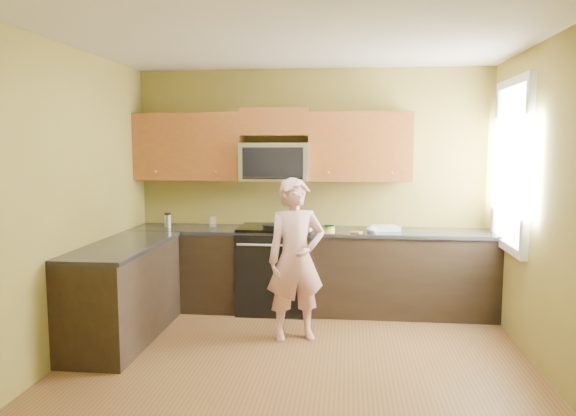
# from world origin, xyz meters

# --- Properties ---
(floor) EXTENTS (4.00, 4.00, 0.00)m
(floor) POSITION_xyz_m (0.00, 0.00, 0.00)
(floor) COLOR brown
(floor) RESTS_ON ground
(ceiling) EXTENTS (4.00, 4.00, 0.00)m
(ceiling) POSITION_xyz_m (0.00, 0.00, 2.70)
(ceiling) COLOR white
(ceiling) RESTS_ON ground
(wall_back) EXTENTS (4.00, 0.00, 4.00)m
(wall_back) POSITION_xyz_m (0.00, 2.00, 1.35)
(wall_back) COLOR olive
(wall_back) RESTS_ON ground
(wall_front) EXTENTS (4.00, 0.00, 4.00)m
(wall_front) POSITION_xyz_m (0.00, -2.00, 1.35)
(wall_front) COLOR olive
(wall_front) RESTS_ON ground
(wall_left) EXTENTS (0.00, 4.00, 4.00)m
(wall_left) POSITION_xyz_m (-2.00, 0.00, 1.35)
(wall_left) COLOR olive
(wall_left) RESTS_ON ground
(wall_right) EXTENTS (0.00, 4.00, 4.00)m
(wall_right) POSITION_xyz_m (2.00, 0.00, 1.35)
(wall_right) COLOR olive
(wall_right) RESTS_ON ground
(cabinet_back_run) EXTENTS (4.00, 0.60, 0.88)m
(cabinet_back_run) POSITION_xyz_m (0.00, 1.70, 0.44)
(cabinet_back_run) COLOR black
(cabinet_back_run) RESTS_ON floor
(cabinet_left_run) EXTENTS (0.60, 1.60, 0.88)m
(cabinet_left_run) POSITION_xyz_m (-1.70, 0.60, 0.44)
(cabinet_left_run) COLOR black
(cabinet_left_run) RESTS_ON floor
(countertop_back) EXTENTS (4.00, 0.62, 0.04)m
(countertop_back) POSITION_xyz_m (0.00, 1.69, 0.90)
(countertop_back) COLOR black
(countertop_back) RESTS_ON cabinet_back_run
(countertop_left) EXTENTS (0.62, 1.60, 0.04)m
(countertop_left) POSITION_xyz_m (-1.69, 0.60, 0.90)
(countertop_left) COLOR black
(countertop_left) RESTS_ON cabinet_left_run
(stove) EXTENTS (0.76, 0.65, 0.95)m
(stove) POSITION_xyz_m (-0.40, 1.68, 0.47)
(stove) COLOR black
(stove) RESTS_ON floor
(microwave) EXTENTS (0.76, 0.40, 0.42)m
(microwave) POSITION_xyz_m (-0.40, 1.80, 1.45)
(microwave) COLOR silver
(microwave) RESTS_ON wall_back
(upper_cab_left) EXTENTS (1.22, 0.33, 0.75)m
(upper_cab_left) POSITION_xyz_m (-1.39, 1.83, 1.45)
(upper_cab_left) COLOR brown
(upper_cab_left) RESTS_ON wall_back
(upper_cab_right) EXTENTS (1.12, 0.33, 0.75)m
(upper_cab_right) POSITION_xyz_m (0.54, 1.83, 1.45)
(upper_cab_right) COLOR brown
(upper_cab_right) RESTS_ON wall_back
(upper_cab_over_mw) EXTENTS (0.76, 0.33, 0.30)m
(upper_cab_over_mw) POSITION_xyz_m (-0.40, 1.83, 2.10)
(upper_cab_over_mw) COLOR brown
(upper_cab_over_mw) RESTS_ON wall_back
(window) EXTENTS (0.06, 1.06, 1.66)m
(window) POSITION_xyz_m (1.98, 1.20, 1.65)
(window) COLOR white
(window) RESTS_ON wall_right
(woman) EXTENTS (0.66, 0.54, 1.54)m
(woman) POSITION_xyz_m (-0.07, 0.79, 0.77)
(woman) COLOR #D76B6F
(woman) RESTS_ON floor
(frying_pan) EXTENTS (0.33, 0.48, 0.06)m
(frying_pan) POSITION_xyz_m (-0.36, 1.45, 0.95)
(frying_pan) COLOR black
(frying_pan) RESTS_ON stove
(butter_tub) EXTENTS (0.17, 0.17, 0.09)m
(butter_tub) POSITION_xyz_m (0.22, 1.49, 0.92)
(butter_tub) COLOR yellow
(butter_tub) RESTS_ON countertop_back
(toast_slice) EXTENTS (0.14, 0.14, 0.01)m
(toast_slice) POSITION_xyz_m (0.51, 1.50, 0.93)
(toast_slice) COLOR #B27F47
(toast_slice) RESTS_ON countertop_back
(napkin_a) EXTENTS (0.13, 0.14, 0.06)m
(napkin_a) POSITION_xyz_m (-0.01, 1.46, 0.95)
(napkin_a) COLOR silver
(napkin_a) RESTS_ON countertop_back
(napkin_b) EXTENTS (0.16, 0.17, 0.07)m
(napkin_b) POSITION_xyz_m (0.67, 1.54, 0.95)
(napkin_b) COLOR silver
(napkin_b) RESTS_ON countertop_back
(dish_towel) EXTENTS (0.35, 0.31, 0.05)m
(dish_towel) POSITION_xyz_m (0.81, 1.71, 0.95)
(dish_towel) COLOR silver
(dish_towel) RESTS_ON countertop_back
(travel_mug) EXTENTS (0.09, 0.09, 0.16)m
(travel_mug) POSITION_xyz_m (-1.60, 1.65, 0.92)
(travel_mug) COLOR silver
(travel_mug) RESTS_ON countertop_back
(glass_a) EXTENTS (0.09, 0.09, 0.12)m
(glass_a) POSITION_xyz_m (-1.10, 1.74, 0.98)
(glass_a) COLOR silver
(glass_a) RESTS_ON countertop_back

